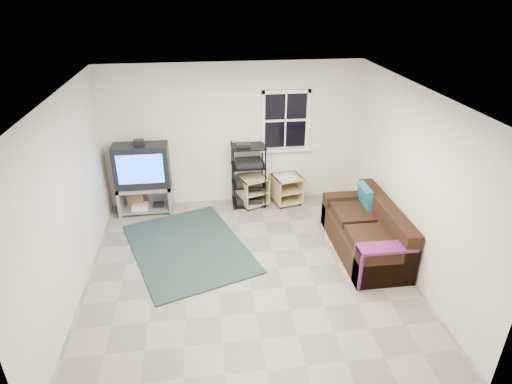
{
  "coord_description": "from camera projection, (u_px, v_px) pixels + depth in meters",
  "views": [
    {
      "loc": [
        -0.54,
        -5.07,
        3.83
      ],
      "look_at": [
        0.17,
        0.4,
        1.08
      ],
      "focal_mm": 30.0,
      "sensor_mm": 36.0,
      "label": 1
    }
  ],
  "objects": [
    {
      "name": "room",
      "position": [
        285.0,
        124.0,
        7.73
      ],
      "size": [
        4.6,
        4.62,
        4.6
      ],
      "color": "gray",
      "rests_on": "ground"
    },
    {
      "name": "av_rack",
      "position": [
        249.0,
        179.0,
        7.89
      ],
      "size": [
        0.61,
        0.44,
        1.22
      ],
      "color": "black",
      "rests_on": "ground"
    },
    {
      "name": "paper_bag",
      "position": [
        137.0,
        198.0,
        7.88
      ],
      "size": [
        0.32,
        0.24,
        0.42
      ],
      "primitive_type": "cube",
      "rotation": [
        0.0,
        0.0,
        -0.17
      ],
      "color": "#916141",
      "rests_on": "ground"
    },
    {
      "name": "sofa",
      "position": [
        367.0,
        233.0,
        6.61
      ],
      "size": [
        0.84,
        1.9,
        0.87
      ],
      "color": "black",
      "rests_on": "ground"
    },
    {
      "name": "side_table_left",
      "position": [
        252.0,
        189.0,
        8.02
      ],
      "size": [
        0.6,
        0.6,
        0.55
      ],
      "rotation": [
        0.0,
        0.0,
        0.34
      ],
      "color": "tan",
      "rests_on": "ground"
    },
    {
      "name": "tv_unit",
      "position": [
        143.0,
        173.0,
        7.55
      ],
      "size": [
        0.94,
        0.47,
        1.39
      ],
      "color": "gray",
      "rests_on": "ground"
    },
    {
      "name": "side_table_right",
      "position": [
        286.0,
        187.0,
        8.07
      ],
      "size": [
        0.58,
        0.58,
        0.57
      ],
      "rotation": [
        0.0,
        0.0,
        0.22
      ],
      "color": "tan",
      "rests_on": "ground"
    },
    {
      "name": "shag_rug",
      "position": [
        189.0,
        248.0,
        6.78
      ],
      "size": [
        2.27,
        2.65,
        0.03
      ],
      "primitive_type": "cube",
      "rotation": [
        0.0,
        0.0,
        0.33
      ],
      "color": "black",
      "rests_on": "ground"
    }
  ]
}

